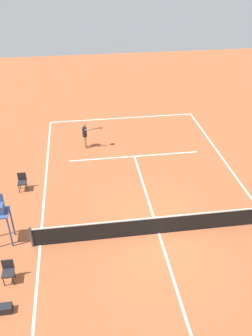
{
  "coord_description": "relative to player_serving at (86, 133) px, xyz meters",
  "views": [
    {
      "loc": [
        3.11,
        11.41,
        11.02
      ],
      "look_at": [
        0.86,
        -4.32,
        0.8
      ],
      "focal_mm": 37.96,
      "sensor_mm": 36.0,
      "label": 1
    }
  ],
  "objects": [
    {
      "name": "player_serving",
      "position": [
        0.0,
        0.0,
        0.0
      ],
      "size": [
        1.29,
        0.45,
        1.65
      ],
      "rotation": [
        0.0,
        0.0,
        1.74
      ],
      "color": "#9E704C",
      "rests_on": "ground"
    },
    {
      "name": "ground_plane",
      "position": [
        -2.82,
        8.31,
        -0.98
      ],
      "size": [
        60.0,
        60.0,
        0.0
      ],
      "primitive_type": "plane",
      "color": "#AD5933"
    },
    {
      "name": "tennis_ball",
      "position": [
        -1.38,
        2.78,
        -0.95
      ],
      "size": [
        0.07,
        0.07,
        0.07
      ],
      "primitive_type": "sphere",
      "color": "#CCE033",
      "rests_on": "ground"
    },
    {
      "name": "tennis_net",
      "position": [
        -2.82,
        8.31,
        -0.48
      ],
      "size": [
        11.1,
        0.1,
        1.07
      ],
      "color": "#4C4C51",
      "rests_on": "ground"
    },
    {
      "name": "equipment_bag",
      "position": [
        3.52,
        11.42,
        -0.83
      ],
      "size": [
        0.76,
        0.32,
        0.3
      ],
      "primitive_type": "cube",
      "color": "black",
      "rests_on": "ground"
    },
    {
      "name": "court_lines",
      "position": [
        -2.82,
        8.31,
        -0.98
      ],
      "size": [
        10.5,
        24.76,
        0.01
      ],
      "color": "white",
      "rests_on": "ground"
    },
    {
      "name": "courtside_chair_near",
      "position": [
        3.4,
        10.03,
        -0.45
      ],
      "size": [
        0.44,
        0.46,
        0.95
      ],
      "color": "#262626",
      "rests_on": "ground"
    },
    {
      "name": "courtside_chair_mid",
      "position": [
        3.48,
        4.05,
        -0.45
      ],
      "size": [
        0.44,
        0.46,
        0.95
      ],
      "color": "#262626",
      "rests_on": "ground"
    }
  ]
}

